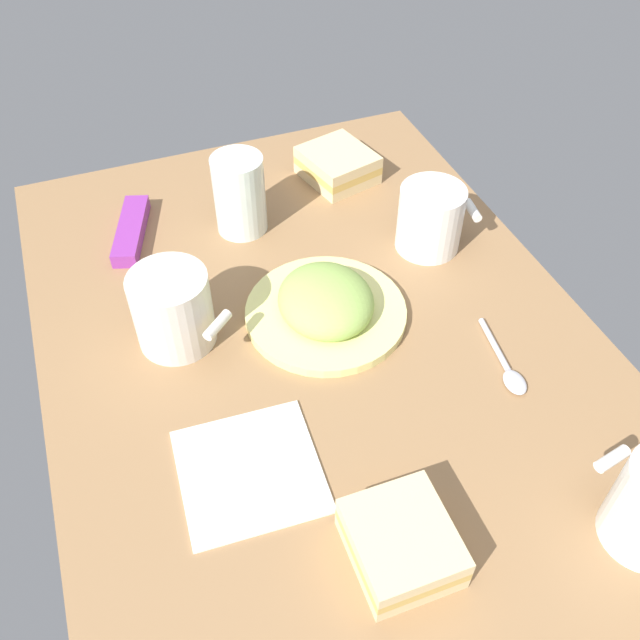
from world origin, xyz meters
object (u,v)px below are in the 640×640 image
Objects in this scene: coffee_mug_black at (431,218)px; coffee_mug_milky at (173,309)px; sandwich_side at (338,165)px; paper_napkin at (250,471)px; sandwich_main at (401,543)px; snack_bar at (131,230)px; glass_of_milk at (240,198)px; plate_of_food at (326,305)px; spoon at (507,368)px.

coffee_mug_milky reaches higher than coffee_mug_black.
paper_napkin is (44.68, -27.41, -2.05)cm from sandwich_side.
paper_napkin is at bearing -142.08° from sandwich_main.
coffee_mug_black is 0.81× the size of snack_bar.
coffee_mug_black is 44.76cm from sandwich_main.
glass_of_milk is 0.80× the size of paper_napkin.
sandwich_side is at bearing 113.81° from snack_bar.
plate_of_food is at bearing 57.31° from snack_bar.
coffee_mug_milky reaches higher than spoon.
plate_of_food is 23.27cm from paper_napkin.
snack_bar is 41.89cm from paper_napkin.
coffee_mug_milky is at bearing -36.57° from glass_of_milk.
plate_of_food is 18.09cm from coffee_mug_milky.
paper_napkin is (20.51, 2.59, -4.75)cm from coffee_mug_milky.
sandwich_main is 0.90× the size of glass_of_milk.
coffee_mug_milky is 21.21cm from paper_napkin.
plate_of_food is at bearing -66.46° from coffee_mug_black.
coffee_mug_black is at bearing 97.89° from coffee_mug_milky.
spoon is at bearing 126.60° from sandwich_main.
sandwich_side is at bearing -164.37° from coffee_mug_black.
paper_napkin is at bearing -40.38° from plate_of_food.
snack_bar reaches higher than paper_napkin.
sandwich_side is (-19.27, -5.39, -2.41)cm from coffee_mug_black.
glass_of_milk is 0.82× the size of snack_bar.
coffee_mug_black reaches higher than sandwich_main.
sandwich_side reaches higher than snack_bar.
coffee_mug_black is 23.56cm from spoon.
sandwich_side is (-24.17, 29.99, -2.70)cm from coffee_mug_milky.
coffee_mug_milky is at bearing -51.14° from sandwich_side.
sandwich_side is 52.46cm from paper_napkin.
glass_of_milk is (-20.46, -4.54, 3.05)cm from plate_of_food.
sandwich_main is (38.61, -22.52, -2.41)cm from coffee_mug_black.
sandwich_main is 60.36cm from sandwich_side.
paper_napkin is at bearing -15.38° from glass_of_milk.
coffee_mug_milky is at bearing -118.36° from spoon.
sandwich_side is at bearing 111.14° from glass_of_milk.
snack_bar is at bearing -165.07° from sandwich_main.
coffee_mug_black is (-7.74, 17.77, 2.68)cm from plate_of_food.
coffee_mug_black is 20.15cm from sandwich_side.
coffee_mug_milky is (-2.83, -17.62, 2.97)cm from plate_of_food.
snack_bar is (-16.24, -37.15, -3.61)cm from coffee_mug_black.
sandwich_main is at bearing 37.92° from paper_napkin.
coffee_mug_milky is at bearing -82.11° from coffee_mug_black.
snack_bar reaches higher than spoon.
plate_of_food is at bearing -133.66° from spoon.
coffee_mug_milky is 0.99× the size of glass_of_milk.
coffee_mug_black is 25.68cm from glass_of_milk.
spoon is (23.11, -1.66, -4.23)cm from coffee_mug_black.
plate_of_food is 1.79× the size of coffee_mug_black.
glass_of_milk is (6.54, -16.92, 2.78)cm from sandwich_side.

